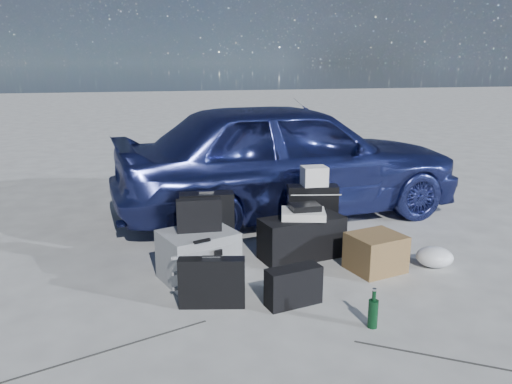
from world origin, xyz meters
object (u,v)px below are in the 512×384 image
(car, at_px, (288,158))
(briefcase, at_px, (212,283))
(suitcase_right, at_px, (312,214))
(pelican_case, at_px, (198,255))
(suitcase_left, at_px, (207,227))
(green_bottle, at_px, (373,309))
(duffel_bag, at_px, (302,238))
(cardboard_box, at_px, (376,252))

(car, bearing_deg, briefcase, 143.88)
(car, distance_m, suitcase_right, 1.09)
(pelican_case, xyz_separation_m, suitcase_left, (0.15, 0.42, 0.11))
(suitcase_right, bearing_deg, green_bottle, -83.85)
(pelican_case, bearing_deg, car, 32.28)
(briefcase, xyz_separation_m, suitcase_left, (0.12, 0.94, 0.13))
(briefcase, relative_size, green_bottle, 1.79)
(briefcase, xyz_separation_m, green_bottle, (1.02, -0.58, -0.05))
(suitcase_left, bearing_deg, suitcase_right, 14.83)
(car, bearing_deg, suitcase_right, 170.86)
(duffel_bag, relative_size, cardboard_box, 1.78)
(car, xyz_separation_m, suitcase_right, (-0.08, -1.01, -0.39))
(pelican_case, xyz_separation_m, cardboard_box, (1.53, -0.21, -0.05))
(suitcase_right, bearing_deg, suitcase_left, -158.39)
(briefcase, distance_m, green_bottle, 1.17)
(pelican_case, distance_m, suitcase_left, 0.46)
(suitcase_left, bearing_deg, duffel_bag, -6.07)
(green_bottle, bearing_deg, cardboard_box, 61.36)
(suitcase_right, xyz_separation_m, green_bottle, (-0.19, -1.69, -0.16))
(suitcase_left, bearing_deg, briefcase, -91.40)
(suitcase_right, relative_size, cardboard_box, 1.36)
(briefcase, bearing_deg, duffel_bag, 51.40)
(suitcase_left, height_order, suitcase_right, suitcase_left)
(suitcase_right, xyz_separation_m, cardboard_box, (0.29, -0.80, -0.13))
(suitcase_left, height_order, cardboard_box, suitcase_left)
(suitcase_right, relative_size, green_bottle, 2.16)
(duffel_bag, distance_m, cardboard_box, 0.69)
(briefcase, distance_m, suitcase_left, 0.95)
(pelican_case, relative_size, suitcase_right, 0.97)
(suitcase_left, distance_m, duffel_bag, 0.89)
(suitcase_left, distance_m, green_bottle, 1.77)
(pelican_case, distance_m, duffel_bag, 1.03)
(car, relative_size, suitcase_right, 6.82)
(suitcase_left, distance_m, cardboard_box, 1.53)
(suitcase_right, distance_m, green_bottle, 1.71)
(green_bottle, bearing_deg, suitcase_right, 83.46)
(suitcase_right, bearing_deg, pelican_case, -141.87)
(cardboard_box, bearing_deg, suitcase_right, 110.19)
(car, height_order, briefcase, car)
(suitcase_left, height_order, duffel_bag, suitcase_left)
(briefcase, distance_m, suitcase_right, 1.65)
(suitcase_right, distance_m, duffel_bag, 0.44)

